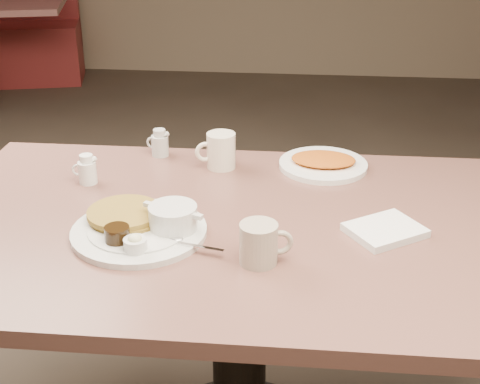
# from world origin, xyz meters

# --- Properties ---
(diner_table) EXTENTS (1.50, 0.90, 0.75)m
(diner_table) POSITION_xyz_m (0.00, 0.00, 0.58)
(diner_table) COLOR #84564C
(diner_table) RESTS_ON ground
(main_plate) EXTENTS (0.41, 0.40, 0.07)m
(main_plate) POSITION_xyz_m (-0.21, -0.07, 0.77)
(main_plate) COLOR silver
(main_plate) RESTS_ON diner_table
(coffee_mug_near) EXTENTS (0.12, 0.09, 0.09)m
(coffee_mug_near) POSITION_xyz_m (0.06, -0.17, 0.80)
(coffee_mug_near) COLOR #BFB29E
(coffee_mug_near) RESTS_ON diner_table
(napkin) EXTENTS (0.20, 0.19, 0.02)m
(napkin) POSITION_xyz_m (0.34, -0.02, 0.76)
(napkin) COLOR white
(napkin) RESTS_ON diner_table
(coffee_mug_far) EXTENTS (0.12, 0.10, 0.10)m
(coffee_mug_far) POSITION_xyz_m (-0.08, 0.32, 0.80)
(coffee_mug_far) COLOR white
(coffee_mug_far) RESTS_ON diner_table
(creamer_left) EXTENTS (0.07, 0.06, 0.08)m
(creamer_left) POSITION_xyz_m (-0.42, 0.18, 0.79)
(creamer_left) COLOR white
(creamer_left) RESTS_ON diner_table
(creamer_right) EXTENTS (0.07, 0.06, 0.08)m
(creamer_right) POSITION_xyz_m (-0.27, 0.39, 0.79)
(creamer_right) COLOR beige
(creamer_right) RESTS_ON diner_table
(hash_plate) EXTENTS (0.26, 0.26, 0.04)m
(hash_plate) POSITION_xyz_m (0.20, 0.35, 0.76)
(hash_plate) COLOR white
(hash_plate) RESTS_ON diner_table
(booth_back_left) EXTENTS (1.45, 1.60, 1.12)m
(booth_back_left) POSITION_xyz_m (-2.17, 3.54, 0.41)
(booth_back_left) COLOR maroon
(booth_back_left) RESTS_ON ground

